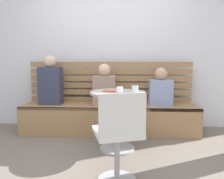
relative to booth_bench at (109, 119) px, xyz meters
name	(u,v)px	position (x,y,z in m)	size (l,w,h in m)	color
ground	(101,169)	(0.00, -1.20, -0.22)	(8.00, 8.00, 0.00)	#70665B
back_wall	(111,41)	(0.00, 0.44, 1.23)	(5.20, 0.10, 2.90)	silver
booth_bench	(109,119)	(0.00, 0.00, 0.00)	(2.70, 0.52, 0.44)	#A87C51
booth_backrest	(110,82)	(0.00, 0.24, 0.56)	(2.65, 0.04, 0.67)	#9A7249
cafe_table	(117,109)	(0.15, -0.66, 0.30)	(0.68, 0.68, 0.74)	#ADADB2
white_chair	(119,135)	(0.19, -1.47, 0.24)	(0.50, 0.50, 0.85)	#ADADB2
person_adult	(51,83)	(-0.92, 0.02, 0.56)	(0.34, 0.22, 0.77)	#333851
person_child_left	(161,89)	(0.79, -0.01, 0.47)	(0.34, 0.22, 0.58)	#8C9EC6
person_child_middle	(104,87)	(-0.07, -0.01, 0.50)	(0.34, 0.22, 0.64)	#9E7F6B
cup_ceramic_white	(120,90)	(0.18, -0.75, 0.55)	(0.08, 0.08, 0.07)	white
cup_glass_short	(135,89)	(0.36, -0.70, 0.56)	(0.08, 0.08, 0.08)	silver
plate_small	(109,91)	(0.05, -0.67, 0.52)	(0.17, 0.17, 0.01)	#DB4C42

